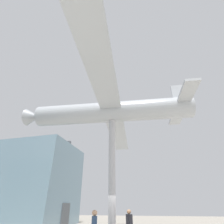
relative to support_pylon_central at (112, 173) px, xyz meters
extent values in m
cube|color=#7593A3|center=(9.04, 15.12, 0.74)|extent=(8.47, 14.59, 9.39)
cube|color=#51565B|center=(9.04, 15.12, 5.74)|extent=(0.36, 13.86, 0.60)
cube|color=#51565B|center=(9.04, 7.76, -2.80)|extent=(1.80, 0.12, 2.30)
cylinder|color=#B7B7BC|center=(0.00, 0.00, 0.00)|extent=(0.48, 0.48, 7.90)
cylinder|color=#B2B7BC|center=(0.00, 0.00, 4.79)|extent=(3.07, 12.76, 1.68)
cube|color=#B2B7BC|center=(0.00, 0.00, 4.79)|extent=(20.83, 3.92, 0.18)
cube|color=#B2B7BC|center=(0.62, -5.53, 4.92)|extent=(6.72, 1.73, 0.18)
cube|color=#B2B7BC|center=(0.62, -5.53, 5.94)|extent=(0.30, 1.11, 1.97)
cone|color=#B2B7BC|center=(-0.77, 6.89, 4.79)|extent=(1.55, 1.36, 1.43)
sphere|color=black|center=(-0.85, 7.67, 4.79)|extent=(0.44, 0.44, 0.44)
cube|color=black|center=(0.13, -1.05, -2.81)|extent=(0.44, 0.44, 0.64)
sphere|color=#936B4C|center=(0.13, -1.05, -2.36)|extent=(0.26, 0.26, 0.26)
cube|color=navy|center=(-3.12, 0.09, -2.80)|extent=(0.45, 0.36, 0.64)
sphere|color=tan|center=(-3.12, 0.09, -2.36)|extent=(0.26, 0.26, 0.26)
camera|label=1|loc=(-12.25, -3.02, -2.14)|focal=28.00mm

